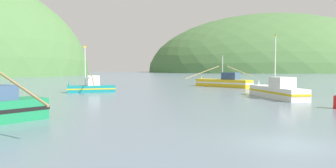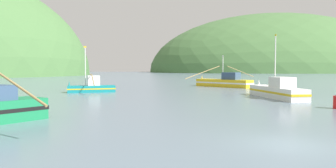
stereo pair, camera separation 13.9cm
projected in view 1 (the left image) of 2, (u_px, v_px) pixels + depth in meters
ground_plane at (288, 145)px, 14.02m from camera, size 600.00×600.00×0.00m
hill_far_center at (273, 72)px, 281.20m from camera, size 213.54×170.83×97.62m
hill_far_right at (276, 72)px, 291.72m from camera, size 131.77×105.41×83.75m
hill_mid_right at (209, 72)px, 272.40m from camera, size 91.11×72.89×71.08m
fishing_boat_teal at (92, 87)px, 44.75m from camera, size 6.59×11.07×6.30m
fishing_boat_white at (277, 91)px, 36.16m from camera, size 2.55×10.49×7.10m
fishing_boat_yellow at (224, 82)px, 57.53m from camera, size 16.35×10.58×5.56m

